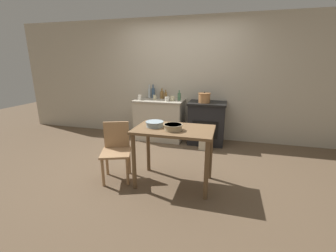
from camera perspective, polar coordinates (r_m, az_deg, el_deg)
name	(u,v)px	position (r m, az deg, el deg)	size (l,w,h in m)	color
ground_plane	(162,164)	(3.79, -1.50, -9.69)	(14.00, 14.00, 0.00)	brown
wall_back	(183,80)	(4.97, 3.79, 11.65)	(8.00, 0.07, 2.55)	beige
counter_cabinet	(160,119)	(4.91, -2.13, 1.67)	(1.04, 0.60, 0.87)	beige
stove	(207,123)	(4.72, 9.79, 0.84)	(0.76, 0.60, 0.86)	black
work_table	(174,138)	(2.99, 1.52, -3.07)	(1.04, 0.64, 0.80)	brown
chair	(116,149)	(3.30, -12.99, -5.74)	(0.52, 0.52, 0.82)	#A87F56
flour_sack	(206,140)	(4.40, 9.52, -3.57)	(0.24, 0.17, 0.38)	beige
stock_pot	(204,98)	(4.54, 9.21, 7.09)	(0.24, 0.24, 0.22)	#B77A47
mixing_bowl_large	(173,127)	(2.86, 1.30, -0.22)	(0.24, 0.24, 0.08)	tan
mixing_bowl_small	(155,124)	(3.02, -3.42, 0.58)	(0.24, 0.24, 0.07)	#93A8B2
bottle_far_left	(153,93)	(5.07, -3.78, 8.40)	(0.07, 0.07, 0.30)	#3D5675
bottle_left	(179,96)	(4.76, 2.87, 7.50)	(0.07, 0.07, 0.21)	#517F5B
bottle_mid_left	(149,93)	(5.12, -4.76, 8.43)	(0.06, 0.06, 0.29)	silver
bottle_center_left	(162,95)	(5.00, -1.55, 7.97)	(0.08, 0.08, 0.22)	olive
bottle_center	(166,96)	(4.90, -0.58, 7.73)	(0.06, 0.06, 0.20)	olive
cup_center_right	(172,99)	(4.68, 1.15, 6.98)	(0.09, 0.09, 0.10)	beige
cup_mid_right	(140,97)	(4.84, -7.20, 7.20)	(0.07, 0.07, 0.10)	silver
cup_right	(155,97)	(4.82, -3.40, 7.24)	(0.07, 0.07, 0.10)	beige
cup_far_right	(167,99)	(4.66, -0.25, 6.87)	(0.09, 0.09, 0.09)	silver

